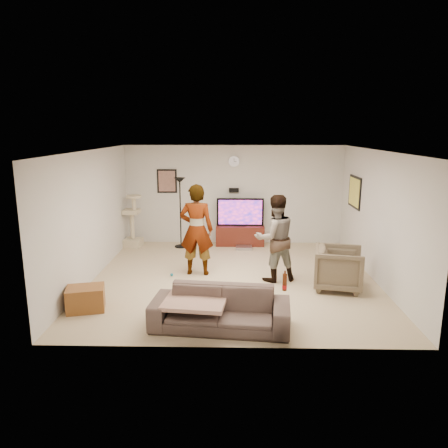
{
  "coord_description": "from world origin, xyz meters",
  "views": [
    {
      "loc": [
        0.0,
        -8.01,
        2.88
      ],
      "look_at": [
        -0.19,
        0.2,
        1.06
      ],
      "focal_mm": 34.15,
      "sensor_mm": 36.0,
      "label": 1
    }
  ],
  "objects_px": {
    "tv": "(240,212)",
    "person_right": "(275,238)",
    "beer_bottle": "(285,282)",
    "side_table": "(86,299)",
    "cat_tree": "(132,221)",
    "tv_stand": "(240,235)",
    "armchair": "(339,268)",
    "floor_lamp": "(180,213)",
    "sofa": "(220,309)",
    "person_left": "(197,230)"
  },
  "relations": [
    {
      "from": "tv",
      "to": "person_left",
      "type": "height_order",
      "value": "person_left"
    },
    {
      "from": "cat_tree",
      "to": "beer_bottle",
      "type": "height_order",
      "value": "cat_tree"
    },
    {
      "from": "tv_stand",
      "to": "tv",
      "type": "distance_m",
      "value": 0.6
    },
    {
      "from": "person_left",
      "to": "sofa",
      "type": "xyz_separation_m",
      "value": [
        0.55,
        -2.4,
        -0.63
      ]
    },
    {
      "from": "floor_lamp",
      "to": "sofa",
      "type": "xyz_separation_m",
      "value": [
        1.13,
        -4.43,
        -0.57
      ]
    },
    {
      "from": "tv",
      "to": "cat_tree",
      "type": "xyz_separation_m",
      "value": [
        -2.69,
        -0.23,
        -0.2
      ]
    },
    {
      "from": "tv_stand",
      "to": "cat_tree",
      "type": "relative_size",
      "value": 0.92
    },
    {
      "from": "person_right",
      "to": "armchair",
      "type": "relative_size",
      "value": 1.97
    },
    {
      "from": "beer_bottle",
      "to": "armchair",
      "type": "xyz_separation_m",
      "value": [
        1.19,
        1.65,
        -0.33
      ]
    },
    {
      "from": "beer_bottle",
      "to": "side_table",
      "type": "xyz_separation_m",
      "value": [
        -3.14,
        0.58,
        -0.52
      ]
    },
    {
      "from": "floor_lamp",
      "to": "side_table",
      "type": "relative_size",
      "value": 2.94
    },
    {
      "from": "floor_lamp",
      "to": "cat_tree",
      "type": "bearing_deg",
      "value": 179.85
    },
    {
      "from": "tv",
      "to": "beer_bottle",
      "type": "height_order",
      "value": "tv"
    },
    {
      "from": "cat_tree",
      "to": "armchair",
      "type": "bearing_deg",
      "value": -32.0
    },
    {
      "from": "side_table",
      "to": "cat_tree",
      "type": "bearing_deg",
      "value": 91.93
    },
    {
      "from": "cat_tree",
      "to": "side_table",
      "type": "bearing_deg",
      "value": -88.07
    },
    {
      "from": "tv_stand",
      "to": "person_right",
      "type": "bearing_deg",
      "value": -76.22
    },
    {
      "from": "beer_bottle",
      "to": "sofa",
      "type": "bearing_deg",
      "value": 180.0
    },
    {
      "from": "tv_stand",
      "to": "floor_lamp",
      "type": "distance_m",
      "value": 1.62
    },
    {
      "from": "tv_stand",
      "to": "side_table",
      "type": "xyz_separation_m",
      "value": [
        -2.56,
        -4.08,
        -0.06
      ]
    },
    {
      "from": "tv_stand",
      "to": "person_right",
      "type": "distance_m",
      "value": 2.72
    },
    {
      "from": "tv_stand",
      "to": "person_left",
      "type": "xyz_separation_m",
      "value": [
        -0.9,
        -2.26,
        0.67
      ]
    },
    {
      "from": "person_left",
      "to": "side_table",
      "type": "relative_size",
      "value": 3.14
    },
    {
      "from": "tv_stand",
      "to": "beer_bottle",
      "type": "relative_size",
      "value": 4.85
    },
    {
      "from": "floor_lamp",
      "to": "person_left",
      "type": "height_order",
      "value": "person_left"
    },
    {
      "from": "person_left",
      "to": "side_table",
      "type": "bearing_deg",
      "value": 50.71
    },
    {
      "from": "person_left",
      "to": "beer_bottle",
      "type": "height_order",
      "value": "person_left"
    },
    {
      "from": "person_right",
      "to": "side_table",
      "type": "bearing_deg",
      "value": 7.69
    },
    {
      "from": "tv",
      "to": "person_right",
      "type": "relative_size",
      "value": 0.7
    },
    {
      "from": "cat_tree",
      "to": "person_left",
      "type": "distance_m",
      "value": 2.72
    },
    {
      "from": "sofa",
      "to": "cat_tree",
      "type": "bearing_deg",
      "value": 123.79
    },
    {
      "from": "armchair",
      "to": "side_table",
      "type": "xyz_separation_m",
      "value": [
        -4.33,
        -1.07,
        -0.19
      ]
    },
    {
      "from": "person_right",
      "to": "tv",
      "type": "bearing_deg",
      "value": -93.64
    },
    {
      "from": "beer_bottle",
      "to": "side_table",
      "type": "relative_size",
      "value": 0.43
    },
    {
      "from": "tv",
      "to": "cat_tree",
      "type": "bearing_deg",
      "value": -175.2
    },
    {
      "from": "floor_lamp",
      "to": "side_table",
      "type": "distance_m",
      "value": 4.06
    },
    {
      "from": "tv_stand",
      "to": "armchair",
      "type": "xyz_separation_m",
      "value": [
        1.77,
        -3.01,
        0.14
      ]
    },
    {
      "from": "tv",
      "to": "person_right",
      "type": "distance_m",
      "value": 2.66
    },
    {
      "from": "floor_lamp",
      "to": "beer_bottle",
      "type": "xyz_separation_m",
      "value": [
        2.06,
        -4.43,
        -0.15
      ]
    },
    {
      "from": "armchair",
      "to": "side_table",
      "type": "height_order",
      "value": "armchair"
    },
    {
      "from": "tv_stand",
      "to": "sofa",
      "type": "relative_size",
      "value": 0.6
    },
    {
      "from": "tv_stand",
      "to": "person_left",
      "type": "relative_size",
      "value": 0.66
    },
    {
      "from": "tv",
      "to": "armchair",
      "type": "bearing_deg",
      "value": -59.57
    },
    {
      "from": "tv",
      "to": "sofa",
      "type": "bearing_deg",
      "value": -94.33
    },
    {
      "from": "cat_tree",
      "to": "armchair",
      "type": "height_order",
      "value": "cat_tree"
    },
    {
      "from": "cat_tree",
      "to": "person_left",
      "type": "bearing_deg",
      "value": -48.62
    },
    {
      "from": "armchair",
      "to": "side_table",
      "type": "relative_size",
      "value": 1.46
    },
    {
      "from": "tv",
      "to": "beer_bottle",
      "type": "xyz_separation_m",
      "value": [
        0.58,
        -4.66,
        -0.14
      ]
    },
    {
      "from": "cat_tree",
      "to": "floor_lamp",
      "type": "bearing_deg",
      "value": -0.15
    },
    {
      "from": "tv",
      "to": "beer_bottle",
      "type": "relative_size",
      "value": 4.7
    }
  ]
}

